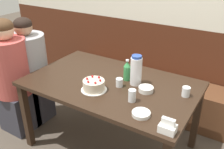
% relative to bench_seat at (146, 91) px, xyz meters
% --- Properties ---
extents(ground_plane, '(12.00, 12.00, 0.00)m').
position_rel_bench_seat_xyz_m(ground_plane, '(0.00, -0.83, -0.23)').
color(ground_plane, '#4C4238').
extents(back_wall, '(4.80, 0.04, 2.50)m').
position_rel_bench_seat_xyz_m(back_wall, '(0.00, 0.22, 1.02)').
color(back_wall, '#4C2314').
rests_on(back_wall, ground_plane).
extents(bench_seat, '(2.13, 0.38, 0.45)m').
position_rel_bench_seat_xyz_m(bench_seat, '(0.00, 0.00, 0.00)').
color(bench_seat, '#56331E').
rests_on(bench_seat, ground_plane).
extents(dining_table, '(1.52, 0.94, 0.73)m').
position_rel_bench_seat_xyz_m(dining_table, '(0.00, -0.83, 0.43)').
color(dining_table, black).
rests_on(dining_table, ground_plane).
extents(birthday_cake, '(0.22, 0.22, 0.11)m').
position_rel_bench_seat_xyz_m(birthday_cake, '(-0.05, -1.03, 0.55)').
color(birthday_cake, white).
rests_on(birthday_cake, dining_table).
extents(water_pitcher, '(0.10, 0.10, 0.27)m').
position_rel_bench_seat_xyz_m(water_pitcher, '(0.20, -0.74, 0.64)').
color(water_pitcher, white).
rests_on(water_pitcher, dining_table).
extents(soju_bottle, '(0.07, 0.07, 0.20)m').
position_rel_bench_seat_xyz_m(soju_bottle, '(0.10, -0.71, 0.60)').
color(soju_bottle, '#388E4C').
rests_on(soju_bottle, dining_table).
extents(napkin_holder, '(0.11, 0.08, 0.11)m').
position_rel_bench_seat_xyz_m(napkin_holder, '(0.68, -1.22, 0.55)').
color(napkin_holder, white).
rests_on(napkin_holder, dining_table).
extents(bowl_soup_white, '(0.12, 0.12, 0.04)m').
position_rel_bench_seat_xyz_m(bowl_soup_white, '(0.34, -0.82, 0.53)').
color(bowl_soup_white, white).
rests_on(bowl_soup_white, dining_table).
extents(bowl_rice_small, '(0.13, 0.13, 0.03)m').
position_rel_bench_seat_xyz_m(bowl_rice_small, '(0.45, -1.15, 0.52)').
color(bowl_rice_small, white).
rests_on(bowl_rice_small, dining_table).
extents(glass_water_tall, '(0.06, 0.06, 0.10)m').
position_rel_bench_seat_xyz_m(glass_water_tall, '(0.31, -1.01, 0.56)').
color(glass_water_tall, silver).
rests_on(glass_water_tall, dining_table).
extents(glass_tumbler_short, '(0.07, 0.07, 0.08)m').
position_rel_bench_seat_xyz_m(glass_tumbler_short, '(0.64, -0.72, 0.55)').
color(glass_tumbler_short, silver).
rests_on(glass_tumbler_short, dining_table).
extents(glass_shot_small, '(0.06, 0.06, 0.07)m').
position_rel_bench_seat_xyz_m(glass_shot_small, '(0.10, -0.86, 0.55)').
color(glass_shot_small, silver).
rests_on(glass_shot_small, dining_table).
extents(person_teal_shirt, '(0.37, 0.37, 1.24)m').
position_rel_bench_seat_xyz_m(person_teal_shirt, '(-1.02, -1.11, 0.39)').
color(person_teal_shirt, '#33333D').
rests_on(person_teal_shirt, ground_plane).
extents(person_pale_blue_shirt, '(0.39, 0.39, 1.20)m').
position_rel_bench_seat_xyz_m(person_pale_blue_shirt, '(-1.02, -0.88, 0.38)').
color(person_pale_blue_shirt, '#33333D').
rests_on(person_pale_blue_shirt, ground_plane).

